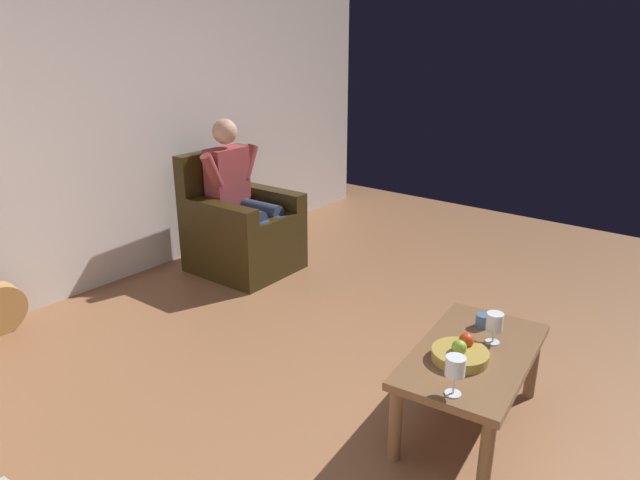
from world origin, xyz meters
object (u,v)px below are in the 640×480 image
(coffee_table, at_px, (472,364))
(candle_jar, at_px, (483,321))
(armchair, at_px, (240,230))
(wine_glass_far, at_px, (494,324))
(fruit_bowl, at_px, (460,353))
(wine_glass_near, at_px, (455,368))
(person_seated, at_px, (240,193))

(coffee_table, relative_size, candle_jar, 13.30)
(armchair, height_order, wine_glass_far, armchair)
(coffee_table, xyz_separation_m, wine_glass_far, (-0.14, 0.04, 0.17))
(fruit_bowl, bearing_deg, wine_glass_near, 19.41)
(fruit_bowl, height_order, candle_jar, fruit_bowl)
(fruit_bowl, bearing_deg, candle_jar, -172.60)
(armchair, relative_size, person_seated, 0.78)
(person_seated, bearing_deg, wine_glass_near, 63.64)
(armchair, distance_m, wine_glass_near, 2.70)
(wine_glass_far, bearing_deg, fruit_bowl, -13.43)
(wine_glass_far, xyz_separation_m, fruit_bowl, (0.24, -0.06, -0.07))
(coffee_table, bearing_deg, fruit_bowl, -11.01)
(person_seated, bearing_deg, wine_glass_far, 74.17)
(person_seated, distance_m, candle_jar, 2.34)
(candle_jar, bearing_deg, wine_glass_near, 12.66)
(wine_glass_near, height_order, candle_jar, wine_glass_near)
(armchair, bearing_deg, wine_glass_near, 63.84)
(person_seated, relative_size, coffee_table, 1.25)
(armchair, distance_m, candle_jar, 2.35)
(person_seated, distance_m, wine_glass_near, 2.68)
(fruit_bowl, bearing_deg, armchair, -110.28)
(armchair, height_order, fruit_bowl, armchair)
(coffee_table, bearing_deg, person_seated, -107.95)
(armchair, height_order, coffee_table, armchair)
(wine_glass_near, distance_m, candle_jar, 0.66)
(wine_glass_near, relative_size, fruit_bowl, 0.68)
(wine_glass_far, relative_size, candle_jar, 2.16)
(armchair, xyz_separation_m, coffee_table, (0.76, 2.36, 0.02))
(wine_glass_near, xyz_separation_m, candle_jar, (-0.64, -0.14, -0.09))
(coffee_table, height_order, fruit_bowl, fruit_bowl)
(person_seated, bearing_deg, fruit_bowl, 68.40)
(coffee_table, xyz_separation_m, wine_glass_near, (0.38, 0.08, 0.19))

